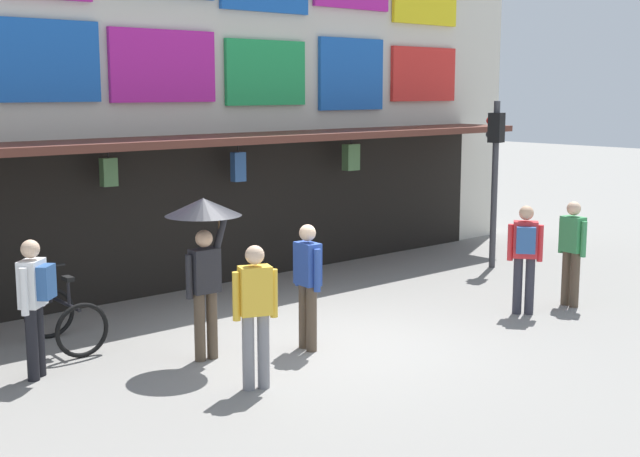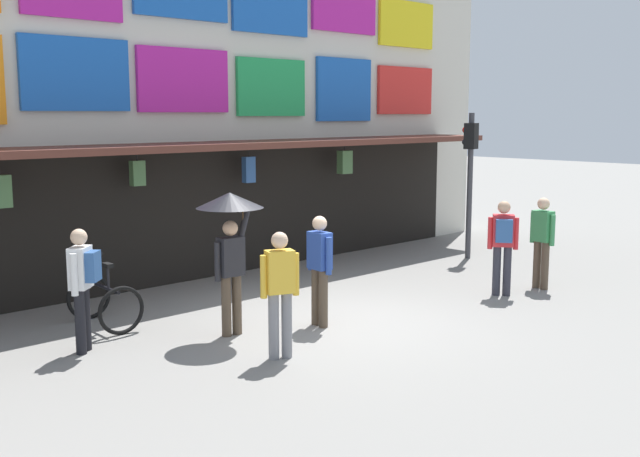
# 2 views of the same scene
# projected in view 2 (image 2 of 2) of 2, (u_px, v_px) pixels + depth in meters

# --- Properties ---
(ground_plane) EXTENTS (80.00, 80.00, 0.00)m
(ground_plane) POSITION_uv_depth(u_px,v_px,m) (334.00, 321.00, 11.70)
(ground_plane) COLOR gray
(shopfront) EXTENTS (18.00, 2.60, 8.00)m
(shopfront) POSITION_uv_depth(u_px,v_px,m) (165.00, 72.00, 14.38)
(shopfront) COLOR beige
(shopfront) RESTS_ON ground
(traffic_light_far) EXTENTS (0.33, 0.35, 3.20)m
(traffic_light_far) POSITION_uv_depth(u_px,v_px,m) (470.00, 162.00, 16.54)
(traffic_light_far) COLOR #38383D
(traffic_light_far) RESTS_ON ground
(bicycle_parked) EXTENTS (0.77, 1.19, 1.05)m
(bicycle_parked) POSITION_uv_depth(u_px,v_px,m) (104.00, 301.00, 11.36)
(bicycle_parked) COLOR black
(bicycle_parked) RESTS_ON ground
(pedestrian_with_umbrella) EXTENTS (0.96, 0.96, 2.08)m
(pedestrian_with_umbrella) POSITION_uv_depth(u_px,v_px,m) (230.00, 223.00, 10.74)
(pedestrian_with_umbrella) COLOR brown
(pedestrian_with_umbrella) RESTS_ON ground
(pedestrian_in_yellow) EXTENTS (0.47, 0.47, 1.68)m
(pedestrian_in_yellow) POSITION_uv_depth(u_px,v_px,m) (83.00, 281.00, 10.06)
(pedestrian_in_yellow) COLOR black
(pedestrian_in_yellow) RESTS_ON ground
(pedestrian_in_black) EXTENTS (0.26, 0.53, 1.68)m
(pedestrian_in_black) POSITION_uv_depth(u_px,v_px,m) (320.00, 264.00, 11.32)
(pedestrian_in_black) COLOR brown
(pedestrian_in_black) RESTS_ON ground
(pedestrian_in_red) EXTENTS (0.27, 0.53, 1.68)m
(pedestrian_in_red) POSITION_uv_depth(u_px,v_px,m) (542.00, 238.00, 13.76)
(pedestrian_in_red) COLOR brown
(pedestrian_in_red) RESTS_ON ground
(pedestrian_in_blue) EXTENTS (0.50, 0.34, 1.68)m
(pedestrian_in_blue) POSITION_uv_depth(u_px,v_px,m) (280.00, 288.00, 9.80)
(pedestrian_in_blue) COLOR gray
(pedestrian_in_blue) RESTS_ON ground
(pedestrian_in_purple) EXTENTS (0.47, 0.48, 1.68)m
(pedestrian_in_purple) POSITION_uv_depth(u_px,v_px,m) (503.00, 241.00, 13.22)
(pedestrian_in_purple) COLOR #2D2D38
(pedestrian_in_purple) RESTS_ON ground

